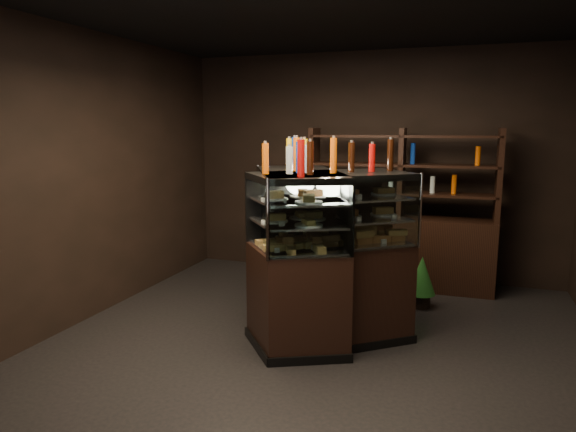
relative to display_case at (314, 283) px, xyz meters
name	(u,v)px	position (x,y,z in m)	size (l,w,h in m)	color
ground	(319,343)	(0.10, -0.17, -0.53)	(5.00, 5.00, 0.00)	black
room_shell	(321,135)	(0.10, -0.17, 1.41)	(5.02, 5.02, 3.01)	black
display_case	(314,283)	(0.00, 0.00, 0.00)	(1.78, 1.65, 1.61)	black
food_display	(315,216)	(0.00, -0.01, 0.66)	(1.29, 1.29, 0.49)	#B27B40
bottles_top	(315,156)	(0.00, 0.00, 1.21)	(1.11, 1.15, 0.30)	#0F38B2
potted_conifer	(422,274)	(0.92, 1.17, -0.15)	(0.31, 0.31, 0.67)	black
back_shelving	(399,239)	(0.57, 1.88, 0.08)	(2.31, 0.45, 2.00)	black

